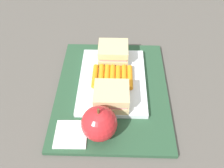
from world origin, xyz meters
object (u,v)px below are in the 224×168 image
(apple, at_px, (99,124))
(paper_napkin, at_px, (71,134))
(carrot_sticks_bundle, at_px, (113,77))
(sandwich_half_left, at_px, (113,52))
(food_tray, at_px, (112,80))
(sandwich_half_right, at_px, (112,96))

(apple, bearing_deg, paper_napkin, -85.54)
(apple, bearing_deg, carrot_sticks_bundle, 171.38)
(sandwich_half_left, relative_size, carrot_sticks_bundle, 0.77)
(sandwich_half_left, bearing_deg, carrot_sticks_bundle, 0.21)
(apple, distance_m, paper_napkin, 0.07)
(carrot_sticks_bundle, height_order, paper_napkin, carrot_sticks_bundle)
(food_tray, relative_size, sandwich_half_left, 2.88)
(paper_napkin, bearing_deg, sandwich_half_left, 160.19)
(paper_napkin, bearing_deg, apple, 94.46)
(sandwich_half_left, bearing_deg, food_tray, 0.00)
(carrot_sticks_bundle, distance_m, paper_napkin, 0.18)
(food_tray, xyz_separation_m, paper_napkin, (0.16, -0.09, -0.00))
(sandwich_half_left, xyz_separation_m, paper_napkin, (0.24, -0.09, -0.03))
(carrot_sticks_bundle, xyz_separation_m, paper_napkin, (0.16, -0.09, -0.02))
(carrot_sticks_bundle, distance_m, apple, 0.16)
(food_tray, distance_m, sandwich_half_left, 0.08)
(sandwich_half_right, distance_m, carrot_sticks_bundle, 0.08)
(food_tray, bearing_deg, sandwich_half_right, 0.00)
(food_tray, height_order, sandwich_half_right, sandwich_half_right)
(food_tray, height_order, apple, apple)
(sandwich_half_left, height_order, sandwich_half_right, same)
(sandwich_half_left, bearing_deg, sandwich_half_right, 0.00)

